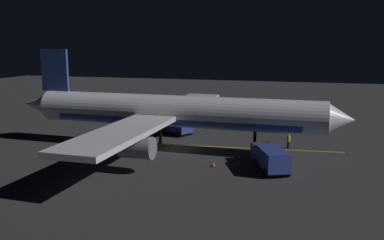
{
  "coord_description": "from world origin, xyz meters",
  "views": [
    {
      "loc": [
        42.54,
        14.31,
        11.8
      ],
      "look_at": [
        0.0,
        2.0,
        3.5
      ],
      "focal_mm": 37.86,
      "sensor_mm": 36.0,
      "label": 1
    }
  ],
  "objects_px": {
    "traffic_cone_near_left": "(213,164)",
    "traffic_cone_under_wing": "(270,147)",
    "traffic_cone_near_right": "(238,163)",
    "airliner": "(170,113)",
    "baggage_truck": "(270,158)",
    "ground_crew_worker": "(288,141)",
    "catering_truck": "(174,124)"
  },
  "relations": [
    {
      "from": "traffic_cone_near_right",
      "to": "ground_crew_worker",
      "type": "bearing_deg",
      "value": 151.87
    },
    {
      "from": "ground_crew_worker",
      "to": "airliner",
      "type": "bearing_deg",
      "value": -73.37
    },
    {
      "from": "traffic_cone_near_left",
      "to": "traffic_cone_under_wing",
      "type": "distance_m",
      "value": 9.66
    },
    {
      "from": "airliner",
      "to": "traffic_cone_near_left",
      "type": "bearing_deg",
      "value": 50.01
    },
    {
      "from": "baggage_truck",
      "to": "catering_truck",
      "type": "relative_size",
      "value": 1.03
    },
    {
      "from": "catering_truck",
      "to": "traffic_cone_under_wing",
      "type": "xyz_separation_m",
      "value": [
        4.55,
        13.22,
        -1.02
      ]
    },
    {
      "from": "traffic_cone_near_right",
      "to": "traffic_cone_under_wing",
      "type": "height_order",
      "value": "same"
    },
    {
      "from": "ground_crew_worker",
      "to": "traffic_cone_near_right",
      "type": "bearing_deg",
      "value": -28.13
    },
    {
      "from": "catering_truck",
      "to": "traffic_cone_near_right",
      "type": "distance_m",
      "value": 16.14
    },
    {
      "from": "baggage_truck",
      "to": "traffic_cone_near_right",
      "type": "bearing_deg",
      "value": -100.36
    },
    {
      "from": "airliner",
      "to": "baggage_truck",
      "type": "xyz_separation_m",
      "value": [
        4.88,
        11.74,
        -3.05
      ]
    },
    {
      "from": "airliner",
      "to": "catering_truck",
      "type": "distance_m",
      "value": 8.47
    },
    {
      "from": "ground_crew_worker",
      "to": "traffic_cone_under_wing",
      "type": "distance_m",
      "value": 2.21
    },
    {
      "from": "ground_crew_worker",
      "to": "catering_truck",
      "type": "bearing_deg",
      "value": -103.85
    },
    {
      "from": "airliner",
      "to": "traffic_cone_under_wing",
      "type": "bearing_deg",
      "value": 105.61
    },
    {
      "from": "catering_truck",
      "to": "traffic_cone_under_wing",
      "type": "height_order",
      "value": "catering_truck"
    },
    {
      "from": "airliner",
      "to": "traffic_cone_near_left",
      "type": "xyz_separation_m",
      "value": [
        5.35,
        6.38,
        -3.97
      ]
    },
    {
      "from": "traffic_cone_near_left",
      "to": "traffic_cone_under_wing",
      "type": "height_order",
      "value": "same"
    },
    {
      "from": "ground_crew_worker",
      "to": "traffic_cone_near_left",
      "type": "xyz_separation_m",
      "value": [
        9.24,
        -6.66,
        -0.64
      ]
    },
    {
      "from": "baggage_truck",
      "to": "catering_truck",
      "type": "distance_m",
      "value": 18.7
    },
    {
      "from": "ground_crew_worker",
      "to": "traffic_cone_under_wing",
      "type": "height_order",
      "value": "ground_crew_worker"
    },
    {
      "from": "airliner",
      "to": "traffic_cone_near_left",
      "type": "distance_m",
      "value": 9.22
    },
    {
      "from": "baggage_truck",
      "to": "traffic_cone_near_right",
      "type": "distance_m",
      "value": 3.27
    },
    {
      "from": "airliner",
      "to": "traffic_cone_under_wing",
      "type": "relative_size",
      "value": 71.24
    },
    {
      "from": "traffic_cone_near_left",
      "to": "traffic_cone_under_wing",
      "type": "bearing_deg",
      "value": 150.91
    },
    {
      "from": "traffic_cone_near_right",
      "to": "traffic_cone_near_left",
      "type": "bearing_deg",
      "value": -65.49
    },
    {
      "from": "airliner",
      "to": "baggage_truck",
      "type": "height_order",
      "value": "airliner"
    },
    {
      "from": "baggage_truck",
      "to": "ground_crew_worker",
      "type": "distance_m",
      "value": 8.87
    },
    {
      "from": "baggage_truck",
      "to": "catering_truck",
      "type": "xyz_separation_m",
      "value": [
        -12.52,
        -13.89,
        0.09
      ]
    },
    {
      "from": "traffic_cone_under_wing",
      "to": "baggage_truck",
      "type": "bearing_deg",
      "value": 4.79
    },
    {
      "from": "traffic_cone_near_left",
      "to": "ground_crew_worker",
      "type": "bearing_deg",
      "value": 144.23
    },
    {
      "from": "baggage_truck",
      "to": "ground_crew_worker",
      "type": "xyz_separation_m",
      "value": [
        -8.77,
        1.3,
        -0.28
      ]
    }
  ]
}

